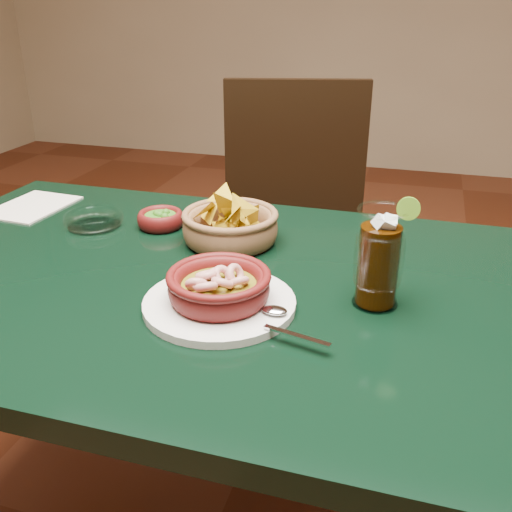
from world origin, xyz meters
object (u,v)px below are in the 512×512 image
(dining_table, at_px, (187,320))
(cola_drink, at_px, (379,259))
(chip_basket, at_px, (230,226))
(shrimp_plate, at_px, (219,290))
(dining_chair, at_px, (294,237))

(dining_table, distance_m, cola_drink, 0.38)
(chip_basket, xyz_separation_m, cola_drink, (0.30, -0.17, 0.04))
(chip_basket, height_order, cola_drink, cola_drink)
(shrimp_plate, distance_m, cola_drink, 0.25)
(chip_basket, bearing_deg, shrimp_plate, -74.80)
(dining_chair, distance_m, chip_basket, 0.61)
(dining_table, xyz_separation_m, dining_chair, (0.04, 0.71, -0.11))
(dining_table, height_order, cola_drink, cola_drink)
(dining_chair, bearing_deg, shrimp_plate, -85.56)
(shrimp_plate, xyz_separation_m, chip_basket, (-0.07, 0.25, 0.00))
(shrimp_plate, relative_size, chip_basket, 1.41)
(shrimp_plate, bearing_deg, chip_basket, 105.20)
(cola_drink, bearing_deg, chip_basket, 150.78)
(dining_table, bearing_deg, cola_drink, -2.47)
(dining_chair, relative_size, shrimp_plate, 3.13)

